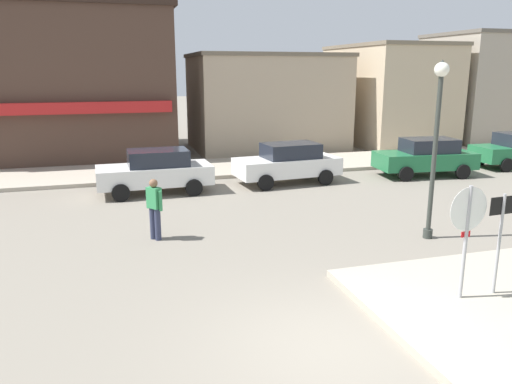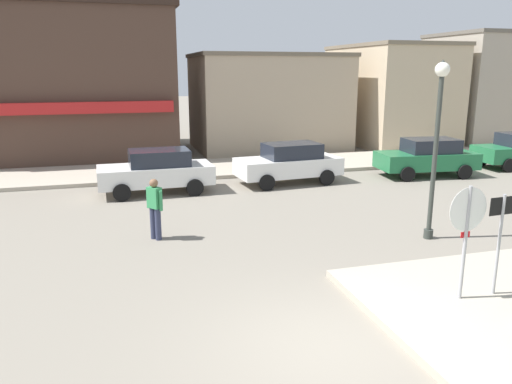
{
  "view_description": "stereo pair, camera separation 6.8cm",
  "coord_description": "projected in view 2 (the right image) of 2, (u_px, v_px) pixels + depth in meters",
  "views": [
    {
      "loc": [
        -3.2,
        -6.45,
        4.29
      ],
      "look_at": [
        0.01,
        4.5,
        1.5
      ],
      "focal_mm": 35.0,
      "sensor_mm": 36.0,
      "label": 1
    },
    {
      "loc": [
        -3.14,
        -6.47,
        4.29
      ],
      "look_at": [
        0.01,
        4.5,
        1.5
      ],
      "focal_mm": 35.0,
      "sensor_mm": 36.0,
      "label": 2
    }
  ],
  "objects": [
    {
      "name": "building_storefront_left_mid",
      "position": [
        389.0,
        95.0,
        29.7
      ],
      "size": [
        5.18,
        7.87,
        5.76
      ],
      "color": "tan",
      "rests_on": "ground"
    },
    {
      "name": "stop_sign",
      "position": [
        466.0,
        228.0,
        9.01
      ],
      "size": [
        0.82,
        0.09,
        2.3
      ],
      "color": "#9E9EA3",
      "rests_on": "ground"
    },
    {
      "name": "pedestrian_crossing_near",
      "position": [
        155.0,
        207.0,
        12.82
      ],
      "size": [
        0.41,
        0.49,
        1.61
      ],
      "color": "#2D334C",
      "rests_on": "ground"
    },
    {
      "name": "building_storefront_right_near",
      "position": [
        485.0,
        89.0,
        30.12
      ],
      "size": [
        5.69,
        5.7,
        6.43
      ],
      "color": "#9E9384",
      "rests_on": "ground"
    },
    {
      "name": "one_way_sign",
      "position": [
        500.0,
        234.0,
        9.24
      ],
      "size": [
        0.6,
        0.07,
        2.1
      ],
      "color": "#9E9EA3",
      "rests_on": "ground"
    },
    {
      "name": "parked_car_second",
      "position": [
        289.0,
        163.0,
        19.31
      ],
      "size": [
        4.13,
        2.14,
        1.56
      ],
      "color": "white",
      "rests_on": "ground"
    },
    {
      "name": "ground_plane",
      "position": [
        334.0,
        349.0,
        7.9
      ],
      "size": [
        160.0,
        160.0,
        0.0
      ],
      "primitive_type": "plane",
      "color": "gray"
    },
    {
      "name": "parked_car_nearest",
      "position": [
        157.0,
        171.0,
        17.76
      ],
      "size": [
        4.04,
        1.96,
        1.56
      ],
      "color": "white",
      "rests_on": "ground"
    },
    {
      "name": "parked_car_third",
      "position": [
        427.0,
        157.0,
        20.6
      ],
      "size": [
        4.15,
        2.18,
        1.56
      ],
      "color": "#1E6B3D",
      "rests_on": "ground"
    },
    {
      "name": "building_storefront_left_near",
      "position": [
        268.0,
        102.0,
        27.76
      ],
      "size": [
        8.21,
        5.79,
        5.18
      ],
      "color": "tan",
      "rests_on": "ground"
    },
    {
      "name": "building_corner_shop",
      "position": [
        55.0,
        83.0,
        25.38
      ],
      "size": [
        11.71,
        9.37,
        7.31
      ],
      "color": "#473328",
      "rests_on": "ground"
    },
    {
      "name": "lamp_post",
      "position": [
        438.0,
        125.0,
        12.4
      ],
      "size": [
        0.36,
        0.36,
        4.54
      ],
      "color": "#333833",
      "rests_on": "ground"
    },
    {
      "name": "kerb_far",
      "position": [
        190.0,
        169.0,
        21.79
      ],
      "size": [
        80.0,
        4.0,
        0.15
      ],
      "primitive_type": "cube",
      "color": "#A89E8C",
      "rests_on": "ground"
    }
  ]
}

